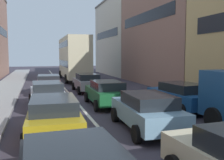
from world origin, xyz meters
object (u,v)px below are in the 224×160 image
object	(u,v)px
hatchback_centre_lane_third	(106,92)
sedan_right_lane_behind_truck	(180,95)
bus_mid_queue_primary	(74,57)
wagon_left_lane_second	(54,116)
coupe_centre_lane_fourth	(87,82)
sedan_centre_lane_second	(147,110)
sedan_left_lane_fourth	(49,84)
sedan_left_lane_third	(47,94)

from	to	relation	value
hatchback_centre_lane_third	sedan_right_lane_behind_truck	size ratio (longest dim) A/B	0.98
hatchback_centre_lane_third	bus_mid_queue_primary	bearing A→B (deg)	-0.45
wagon_left_lane_second	coupe_centre_lane_fourth	bearing A→B (deg)	-15.18
sedan_centre_lane_second	coupe_centre_lane_fourth	xyz separation A→B (m)	(-0.21, 11.36, 0.00)
sedan_centre_lane_second	hatchback_centre_lane_third	world-z (taller)	same
sedan_centre_lane_second	hatchback_centre_lane_third	size ratio (longest dim) A/B	1.01
hatchback_centre_lane_third	sedan_right_lane_behind_truck	xyz separation A→B (m)	(3.64, -2.21, 0.00)
sedan_left_lane_fourth	bus_mid_queue_primary	size ratio (longest dim) A/B	0.42
sedan_left_lane_third	sedan_left_lane_fourth	size ratio (longest dim) A/B	1.00
coupe_centre_lane_fourth	sedan_left_lane_fourth	size ratio (longest dim) A/B	0.99
sedan_right_lane_behind_truck	coupe_centre_lane_fourth	bearing A→B (deg)	19.40
hatchback_centre_lane_third	coupe_centre_lane_fourth	xyz separation A→B (m)	(0.04, 6.16, 0.00)
sedan_centre_lane_second	bus_mid_queue_primary	distance (m)	21.17
hatchback_centre_lane_third	sedan_centre_lane_second	bearing A→B (deg)	-176.55
sedan_centre_lane_second	sedan_right_lane_behind_truck	bearing A→B (deg)	-46.29
coupe_centre_lane_fourth	hatchback_centre_lane_third	bearing A→B (deg)	179.36
wagon_left_lane_second	sedan_left_lane_third	xyz separation A→B (m)	(0.01, 5.48, 0.00)
sedan_left_lane_fourth	sedan_right_lane_behind_truck	distance (m)	10.45
sedan_left_lane_third	sedan_right_lane_behind_truck	bearing A→B (deg)	-111.85
sedan_left_lane_fourth	bus_mid_queue_primary	xyz separation A→B (m)	(3.39, 10.08, 2.03)
hatchback_centre_lane_third	sedan_left_lane_third	xyz separation A→B (m)	(-3.40, 0.42, 0.00)
sedan_centre_lane_second	sedan_left_lane_fourth	xyz separation A→B (m)	(-3.32, 11.00, 0.00)
sedan_left_lane_third	sedan_right_lane_behind_truck	size ratio (longest dim) A/B	0.98
sedan_left_lane_fourth	hatchback_centre_lane_third	bearing A→B (deg)	-150.04
sedan_centre_lane_second	wagon_left_lane_second	distance (m)	3.66
hatchback_centre_lane_third	coupe_centre_lane_fourth	distance (m)	6.16
bus_mid_queue_primary	hatchback_centre_lane_third	bearing A→B (deg)	179.00
sedan_left_lane_fourth	sedan_right_lane_behind_truck	world-z (taller)	same
sedan_left_lane_third	sedan_left_lane_fourth	xyz separation A→B (m)	(0.33, 5.37, 0.00)
sedan_right_lane_behind_truck	bus_mid_queue_primary	size ratio (longest dim) A/B	0.42
wagon_left_lane_second	sedan_left_lane_third	distance (m)	5.48
hatchback_centre_lane_third	sedan_right_lane_behind_truck	bearing A→B (deg)	-120.58
sedan_left_lane_third	coupe_centre_lane_fourth	size ratio (longest dim) A/B	1.01
wagon_left_lane_second	sedan_right_lane_behind_truck	bearing A→B (deg)	-66.11
coupe_centre_lane_fourth	sedan_right_lane_behind_truck	distance (m)	9.12
coupe_centre_lane_fourth	wagon_left_lane_second	bearing A→B (deg)	162.68
wagon_left_lane_second	sedan_left_lane_third	bearing A→B (deg)	1.84
sedan_left_lane_third	bus_mid_queue_primary	distance (m)	16.02
sedan_left_lane_fourth	sedan_centre_lane_second	bearing A→B (deg)	-161.16
hatchback_centre_lane_third	coupe_centre_lane_fourth	size ratio (longest dim) A/B	1.00
sedan_centre_lane_second	wagon_left_lane_second	xyz separation A→B (m)	(-3.65, 0.14, 0.00)
sedan_left_lane_fourth	bus_mid_queue_primary	bearing A→B (deg)	-16.58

